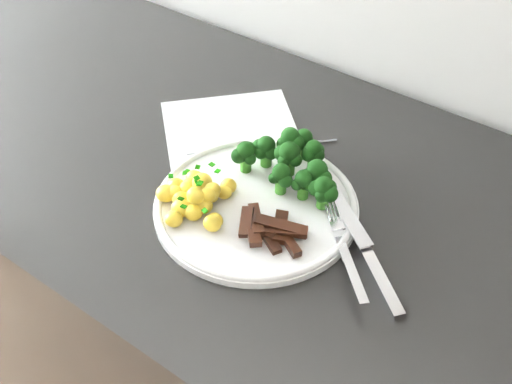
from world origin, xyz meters
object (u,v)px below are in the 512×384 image
object	(u,v)px
broccoli	(293,161)
potatoes	(195,196)
recipe_paper	(237,150)
plate	(256,205)
fork	(346,253)
counter	(273,374)
beef_strips	(271,229)
knife	(370,261)

from	to	relation	value
broccoli	potatoes	size ratio (longest dim) A/B	1.45
potatoes	recipe_paper	bearing A→B (deg)	103.68
plate	fork	world-z (taller)	fork
fork	recipe_paper	bearing A→B (deg)	158.14
recipe_paper	fork	world-z (taller)	fork
counter	broccoli	bearing A→B (deg)	79.41
fork	beef_strips	bearing A→B (deg)	-167.25
broccoli	beef_strips	bearing A→B (deg)	-70.61
recipe_paper	plate	distance (m)	0.12
counter	plate	xyz separation A→B (m)	(-0.01, -0.04, 0.45)
counter	potatoes	world-z (taller)	potatoes
knife	fork	bearing A→B (deg)	-151.17
plate	potatoes	bearing A→B (deg)	-143.58
counter	recipe_paper	bearing A→B (deg)	159.46
counter	beef_strips	distance (m)	0.47
plate	knife	world-z (taller)	knife
potatoes	fork	size ratio (longest dim) A/B	0.85
counter	fork	bearing A→B (deg)	-22.85
plate	beef_strips	size ratio (longest dim) A/B	2.73
plate	potatoes	distance (m)	0.08
beef_strips	counter	bearing A→B (deg)	117.26
plate	knife	size ratio (longest dim) A/B	1.45
counter	beef_strips	xyz separation A→B (m)	(0.04, -0.08, 0.46)
plate	fork	bearing A→B (deg)	-5.08
knife	recipe_paper	bearing A→B (deg)	163.01
knife	broccoli	bearing A→B (deg)	157.24
fork	counter	bearing A→B (deg)	157.15
broccoli	counter	bearing A→B (deg)	-100.59
beef_strips	fork	size ratio (longest dim) A/B	0.76
broccoli	fork	distance (m)	0.15
recipe_paper	beef_strips	world-z (taller)	beef_strips
broccoli	fork	xyz separation A→B (m)	(0.13, -0.08, -0.02)
beef_strips	knife	xyz separation A→B (m)	(0.12, 0.04, -0.01)
plate	knife	distance (m)	0.17
recipe_paper	beef_strips	distance (m)	0.18
counter	knife	bearing A→B (deg)	-14.65
counter	recipe_paper	world-z (taller)	recipe_paper
counter	broccoli	distance (m)	0.49
plate	beef_strips	distance (m)	0.06
recipe_paper	knife	world-z (taller)	knife
plate	potatoes	world-z (taller)	potatoes
broccoli	knife	xyz separation A→B (m)	(0.15, -0.06, -0.03)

